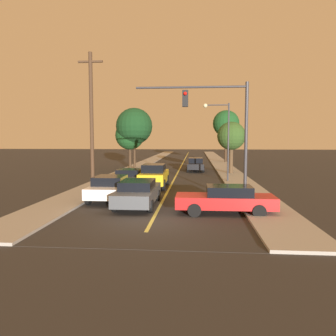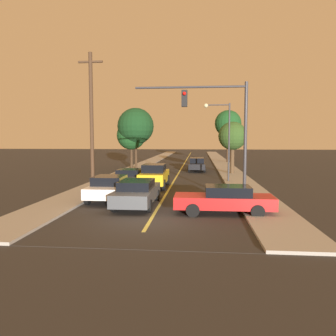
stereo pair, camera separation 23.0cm
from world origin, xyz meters
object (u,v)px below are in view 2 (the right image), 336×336
(traffic_signal_mast, at_px, (219,120))
(tree_right_far, at_px, (228,124))
(car_far_oncoming, at_px, (197,164))
(car_crossing_right, at_px, (225,199))
(car_outer_lane_second, at_px, (130,177))
(tree_left_far, at_px, (136,126))
(streetlamp_right, at_px, (222,130))
(car_near_lane_second, at_px, (154,175))
(car_outer_lane_front, at_px, (110,187))
(utility_pole_left, at_px, (92,121))
(tree_left_near, at_px, (131,135))
(car_near_lane_front, at_px, (137,192))
(tree_right_near, at_px, (233,136))

(traffic_signal_mast, distance_m, tree_right_far, 32.48)
(tree_right_far, bearing_deg, traffic_signal_mast, -95.82)
(car_far_oncoming, xyz_separation_m, car_crossing_right, (1.46, -20.98, -0.06))
(car_outer_lane_second, bearing_deg, tree_left_far, 99.04)
(car_outer_lane_second, distance_m, streetlamp_right, 8.63)
(car_near_lane_second, relative_size, car_outer_lane_front, 1.05)
(car_near_lane_second, xyz_separation_m, tree_right_far, (7.66, 26.44, 5.01))
(car_crossing_right, height_order, utility_pole_left, utility_pole_left)
(car_outer_lane_front, relative_size, car_outer_lane_second, 1.04)
(car_outer_lane_second, xyz_separation_m, tree_left_near, (-2.82, 14.26, 3.29))
(car_near_lane_second, relative_size, traffic_signal_mast, 0.72)
(car_crossing_right, distance_m, tree_left_far, 24.24)
(traffic_signal_mast, relative_size, utility_pole_left, 0.73)
(tree_left_near, distance_m, tree_right_far, 17.49)
(car_near_lane_second, bearing_deg, tree_left_far, 106.38)
(car_outer_lane_second, bearing_deg, car_far_oncoming, 68.66)
(car_outer_lane_second, height_order, car_crossing_right, same)
(car_near_lane_second, bearing_deg, car_crossing_right, -61.44)
(car_outer_lane_second, height_order, traffic_signal_mast, traffic_signal_mast)
(tree_left_near, bearing_deg, utility_pole_left, -86.61)
(car_near_lane_front, bearing_deg, car_outer_lane_front, 142.83)
(utility_pole_left, bearing_deg, tree_right_near, 51.12)
(car_near_lane_second, height_order, car_far_oncoming, car_near_lane_second)
(car_crossing_right, bearing_deg, tree_right_far, -5.11)
(car_outer_lane_front, xyz_separation_m, utility_pole_left, (-1.79, 2.21, 4.00))
(car_crossing_right, bearing_deg, car_outer_lane_second, 37.68)
(car_far_oncoming, bearing_deg, streetlamp_right, 102.89)
(tree_left_near, bearing_deg, car_near_lane_front, -77.48)
(tree_right_far, bearing_deg, car_far_oncoming, -108.31)
(car_far_oncoming, bearing_deg, traffic_signal_mast, 93.98)
(traffic_signal_mast, distance_m, tree_right_near, 15.57)
(traffic_signal_mast, xyz_separation_m, tree_right_near, (2.30, 15.39, -0.77))
(traffic_signal_mast, bearing_deg, utility_pole_left, 162.11)
(car_outer_lane_second, relative_size, tree_right_near, 0.83)
(streetlamp_right, distance_m, tree_right_near, 6.37)
(tree_left_near, bearing_deg, streetlamp_right, -47.65)
(car_outer_lane_front, xyz_separation_m, tree_right_near, (8.53, 15.01, 3.09))
(car_near_lane_second, height_order, tree_left_far, tree_left_far)
(car_near_lane_second, bearing_deg, tree_right_near, 55.01)
(tree_right_near, bearing_deg, tree_left_near, 157.65)
(utility_pole_left, bearing_deg, traffic_signal_mast, -17.89)
(car_near_lane_front, xyz_separation_m, tree_left_near, (-4.68, 21.09, 3.28))
(car_far_oncoming, relative_size, tree_right_far, 0.61)
(streetlamp_right, xyz_separation_m, tree_right_far, (2.45, 23.09, 1.58))
(traffic_signal_mast, height_order, tree_left_near, traffic_signal_mast)
(car_far_oncoming, relative_size, tree_left_far, 0.68)
(car_outer_lane_second, xyz_separation_m, streetlamp_right, (7.07, 3.41, 3.59))
(car_near_lane_front, relative_size, car_crossing_right, 1.07)
(car_outer_lane_front, height_order, tree_right_near, tree_right_near)
(car_crossing_right, relative_size, streetlamp_right, 0.74)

